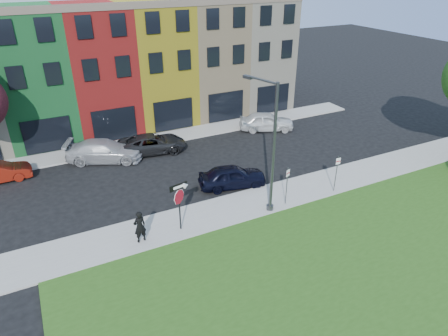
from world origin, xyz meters
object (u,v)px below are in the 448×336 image
street_lamp (271,149)px  man (140,227)px  stop_sign (179,197)px  sedan_near (232,176)px

street_lamp → man: bearing=162.0°
stop_sign → man: stop_sign is taller
man → street_lamp: size_ratio=0.24×
stop_sign → street_lamp: size_ratio=0.37×
stop_sign → sedan_near: size_ratio=0.61×
man → sedan_near: (6.99, 3.11, -0.29)m
sedan_near → man: bearing=126.3°
stop_sign → sedan_near: stop_sign is taller
stop_sign → man: bearing=170.3°
stop_sign → street_lamp: 5.63m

